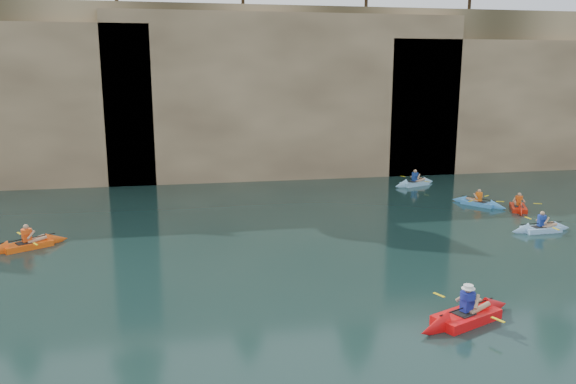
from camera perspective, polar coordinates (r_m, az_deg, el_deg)
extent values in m
plane|color=black|center=(17.87, 7.78, -11.85)|extent=(160.00, 160.00, 0.00)
cube|color=tan|center=(45.76, -4.26, 10.52)|extent=(70.00, 16.00, 12.00)
cube|color=tan|center=(38.77, 0.04, 9.84)|extent=(24.00, 2.40, 11.40)
cube|color=tan|center=(46.93, 25.04, 8.16)|extent=(26.00, 2.40, 9.84)
cube|color=black|center=(37.82, -8.74, 3.40)|extent=(3.50, 1.00, 3.20)
cube|color=black|center=(40.73, 11.37, 4.84)|extent=(5.00, 1.00, 4.50)
cube|color=red|center=(17.73, 17.66, -11.94)|extent=(3.05, 1.96, 0.33)
cone|color=red|center=(18.76, 20.36, -10.79)|extent=(1.29, 1.20, 0.87)
cone|color=red|center=(16.76, 14.62, -13.21)|extent=(1.29, 1.20, 0.87)
cube|color=black|center=(17.57, 17.38, -11.67)|extent=(0.72, 0.71, 0.04)
cube|color=navy|center=(17.56, 17.76, -10.57)|extent=(0.44, 0.37, 0.55)
sphere|color=tan|center=(17.41, 17.84, -9.36)|extent=(0.23, 0.23, 0.23)
cylinder|color=black|center=(17.61, 17.73, -11.03)|extent=(2.16, 0.93, 0.04)
cube|color=yellow|center=(18.23, 15.10, -10.06)|extent=(0.23, 0.42, 0.02)
cube|color=yellow|center=(17.04, 20.56, -12.05)|extent=(0.23, 0.42, 0.02)
cylinder|color=white|center=(17.39, 17.85, -9.22)|extent=(0.40, 0.40, 0.11)
cube|color=#FF5610|center=(25.96, -24.94, -4.90)|extent=(2.63, 2.02, 0.28)
cone|color=#FF5610|center=(26.30, -22.41, -4.46)|extent=(1.18, 1.13, 0.77)
cube|color=black|center=(25.89, -25.27, -4.71)|extent=(0.72, 0.70, 0.04)
cube|color=#FF5115|center=(25.85, -25.02, -4.02)|extent=(0.42, 0.38, 0.52)
sphere|color=tan|center=(25.75, -25.09, -3.23)|extent=(0.22, 0.22, 0.22)
cylinder|color=black|center=(25.88, -24.99, -4.30)|extent=(1.98, 1.20, 0.04)
cube|color=yellow|center=(26.85, -25.65, -3.80)|extent=(0.28, 0.40, 0.02)
cube|color=yellow|center=(24.92, -24.28, -4.84)|extent=(0.28, 0.40, 0.02)
cube|color=#94C5F8|center=(28.45, 24.31, -3.43)|extent=(2.38, 0.85, 0.27)
cone|color=#94C5F8|center=(29.13, 26.04, -3.25)|extent=(0.86, 0.76, 0.73)
cone|color=#94C5F8|center=(27.80, 22.49, -3.62)|extent=(0.86, 0.76, 0.73)
cube|color=black|center=(28.34, 24.08, -3.25)|extent=(0.57, 0.48, 0.04)
cube|color=#1B3596|center=(28.36, 24.38, -2.68)|extent=(0.34, 0.23, 0.49)
sphere|color=tan|center=(28.28, 24.44, -1.99)|extent=(0.20, 0.20, 0.20)
cylinder|color=black|center=(28.39, 24.36, -2.90)|extent=(2.15, 0.12, 0.04)
cube|color=yellow|center=(29.14, 23.20, -2.43)|extent=(0.10, 0.42, 0.02)
cube|color=yellow|center=(27.65, 25.57, -3.39)|extent=(0.10, 0.42, 0.02)
cube|color=red|center=(32.45, 22.35, -1.46)|extent=(1.75, 2.51, 0.26)
cone|color=red|center=(33.57, 22.14, -1.02)|extent=(1.01, 1.09, 0.70)
cone|color=red|center=(31.34, 22.58, -1.93)|extent=(1.01, 1.09, 0.70)
cube|color=black|center=(32.29, 22.40, -1.35)|extent=(0.64, 0.69, 0.04)
cube|color=#DF5012|center=(32.37, 22.41, -0.82)|extent=(0.33, 0.38, 0.47)
sphere|color=tan|center=(32.31, 22.45, -0.24)|extent=(0.20, 0.20, 0.20)
cylinder|color=black|center=(32.40, 22.39, -1.00)|extent=(0.96, 1.88, 0.04)
cube|color=yellow|center=(32.29, 20.74, -0.91)|extent=(0.41, 0.26, 0.02)
cube|color=yellow|center=(32.53, 24.03, -1.09)|extent=(0.41, 0.26, 0.02)
cube|color=#8AC1E7|center=(37.40, 12.74, 0.88)|extent=(2.75, 1.73, 0.29)
cone|color=#8AC1E7|center=(38.28, 14.04, 1.07)|extent=(1.15, 1.07, 0.78)
cone|color=#8AC1E7|center=(36.54, 11.37, 0.68)|extent=(1.15, 1.07, 0.78)
cube|color=black|center=(37.27, 12.59, 1.02)|extent=(0.69, 0.66, 0.04)
cube|color=navy|center=(37.32, 12.77, 1.51)|extent=(0.42, 0.35, 0.52)
sphere|color=tan|center=(37.26, 12.80, 2.08)|extent=(0.22, 0.22, 0.22)
cylinder|color=black|center=(37.35, 12.76, 1.30)|extent=(2.17, 0.89, 0.04)
cube|color=yellow|center=(38.08, 11.63, 1.56)|extent=(0.23, 0.42, 0.02)
cube|color=yellow|center=(36.62, 13.94, 1.04)|extent=(0.23, 0.42, 0.02)
cube|color=#4498EA|center=(32.76, 18.78, -1.08)|extent=(1.97, 2.46, 0.25)
cone|color=#4498EA|center=(33.28, 17.00, -0.76)|extent=(1.06, 1.11, 0.69)
cone|color=#4498EA|center=(32.27, 20.62, -1.40)|extent=(1.06, 1.11, 0.69)
cube|color=black|center=(32.67, 19.03, -0.95)|extent=(0.66, 0.70, 0.04)
cube|color=orange|center=(32.68, 18.82, -0.46)|extent=(0.34, 0.37, 0.46)
sphere|color=tan|center=(32.61, 18.86, 0.11)|extent=(0.19, 0.19, 0.19)
cylinder|color=black|center=(32.70, 18.81, -0.62)|extent=(1.16, 1.72, 0.04)
cube|color=yellow|center=(31.90, 18.06, -0.88)|extent=(0.39, 0.30, 0.02)
cube|color=yellow|center=(33.51, 19.53, -0.38)|extent=(0.39, 0.30, 0.02)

